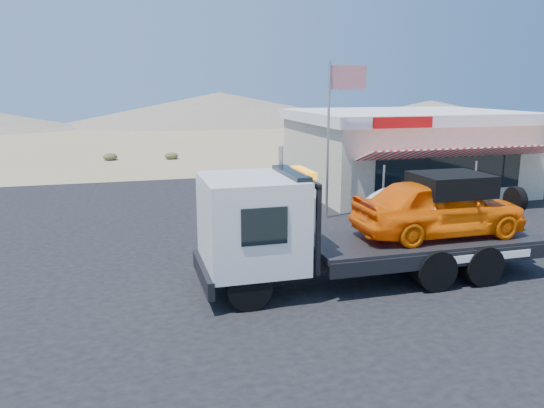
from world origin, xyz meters
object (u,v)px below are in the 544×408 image
Objects in this scene: jerky_store at (404,150)px; flagpole at (334,122)px; tow_truck at (367,221)px; white_sedan at (426,211)px.

flagpole reaches higher than jerky_store.
tow_truck is 7.21m from flagpole.
flagpole reaches higher than white_sedan.
tow_truck is at bearing 127.11° from white_sedan.
flagpole is at bearing 75.44° from tow_truck.
white_sedan is (4.04, 3.67, -0.82)m from tow_truck.
flagpole reaches higher than tow_truck.
white_sedan is 8.24m from jerky_store.
tow_truck is 1.53× the size of flagpole.
tow_truck is at bearing -123.21° from jerky_store.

